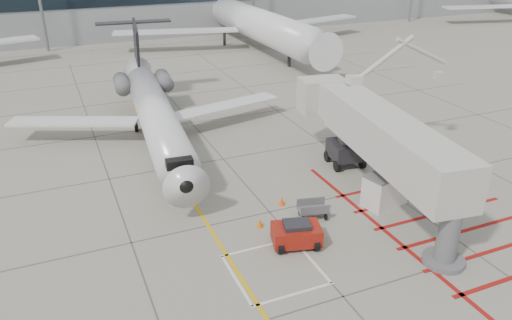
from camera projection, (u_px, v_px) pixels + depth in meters
name	position (u px, v px, depth m)	size (l,w,h in m)	color
ground_plane	(301.00, 249.00, 25.75)	(260.00, 260.00, 0.00)	gray
regional_jet	(158.00, 105.00, 35.26)	(22.43, 28.28, 7.41)	silver
jet_bridge	(390.00, 149.00, 28.52)	(8.45, 17.84, 7.14)	beige
pushback_tug	(296.00, 233.00, 25.76)	(2.48, 1.55, 1.45)	maroon
baggage_cart	(313.00, 209.00, 28.34)	(1.66, 1.05, 1.05)	#56565B
ground_power_unit	(385.00, 189.00, 29.49)	(2.55, 1.48, 2.02)	silver
cone_nose	(260.00, 223.00, 27.58)	(0.36, 0.36, 0.50)	#DC610B
cone_side	(282.00, 201.00, 29.77)	(0.37, 0.37, 0.51)	#FC4E0D
bg_aircraft_c	(250.00, 1.00, 67.26)	(36.64, 40.72, 12.21)	silver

